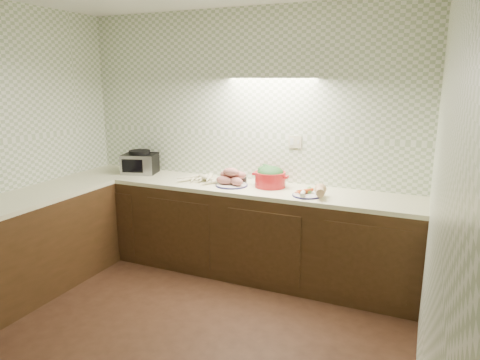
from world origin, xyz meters
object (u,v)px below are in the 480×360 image
at_px(toaster_oven, 140,163).
at_px(dutch_oven, 270,177).
at_px(parsnip_pile, 195,180).
at_px(sweet_potato_plate, 232,179).
at_px(veg_plate, 313,192).
at_px(onion_bowl, 240,179).

xyz_separation_m(toaster_oven, dutch_oven, (1.53, -0.00, -0.02)).
height_order(parsnip_pile, sweet_potato_plate, sweet_potato_plate).
relative_size(dutch_oven, veg_plate, 1.18).
distance_m(toaster_oven, onion_bowl, 1.19).
xyz_separation_m(toaster_oven, veg_plate, (1.99, -0.17, -0.08)).
distance_m(parsnip_pile, veg_plate, 1.21).
bearing_deg(veg_plate, toaster_oven, 175.16).
relative_size(onion_bowl, dutch_oven, 0.36).
bearing_deg(sweet_potato_plate, veg_plate, -4.36).
height_order(onion_bowl, dutch_oven, dutch_oven).
height_order(toaster_oven, parsnip_pile, toaster_oven).
bearing_deg(veg_plate, onion_bowl, 164.84).
height_order(sweet_potato_plate, dutch_oven, dutch_oven).
xyz_separation_m(parsnip_pile, veg_plate, (1.21, -0.02, 0.01)).
relative_size(toaster_oven, veg_plate, 1.35).
bearing_deg(dutch_oven, parsnip_pile, -166.02).
bearing_deg(toaster_oven, veg_plate, -20.93).
xyz_separation_m(dutch_oven, veg_plate, (0.46, -0.16, -0.06)).
distance_m(sweet_potato_plate, dutch_oven, 0.38).
relative_size(toaster_oven, onion_bowl, 3.20).
height_order(toaster_oven, dutch_oven, toaster_oven).
xyz_separation_m(onion_bowl, dutch_oven, (0.34, -0.05, 0.06)).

